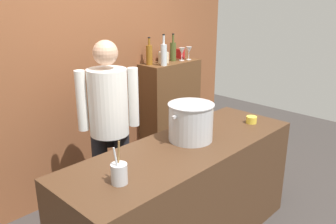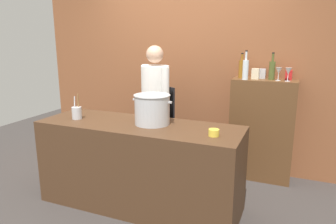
# 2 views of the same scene
# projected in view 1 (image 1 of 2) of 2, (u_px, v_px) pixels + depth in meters

# --- Properties ---
(brick_back_panel) EXTENTS (4.40, 0.10, 3.00)m
(brick_back_panel) POSITION_uv_depth(u_px,v_px,m) (79.00, 49.00, 3.43)
(brick_back_panel) COLOR brown
(brick_back_panel) RESTS_ON ground_plane
(prep_counter) EXTENTS (2.10, 0.70, 0.90)m
(prep_counter) POSITION_uv_depth(u_px,v_px,m) (184.00, 197.00, 2.84)
(prep_counter) COLOR #472D1C
(prep_counter) RESTS_ON ground_plane
(bar_cabinet) EXTENTS (0.76, 0.32, 1.26)m
(bar_cabinet) POSITION_uv_depth(u_px,v_px,m) (170.00, 113.00, 4.31)
(bar_cabinet) COLOR brown
(bar_cabinet) RESTS_ON ground_plane
(chef) EXTENTS (0.46, 0.41, 1.66)m
(chef) POSITION_uv_depth(u_px,v_px,m) (109.00, 120.00, 3.06)
(chef) COLOR black
(chef) RESTS_ON ground_plane
(stockpot_large) EXTENTS (0.42, 0.37, 0.30)m
(stockpot_large) POSITION_uv_depth(u_px,v_px,m) (191.00, 122.00, 2.78)
(stockpot_large) COLOR #B7BABF
(stockpot_large) RESTS_ON prep_counter
(utensil_crock) EXTENTS (0.10, 0.10, 0.27)m
(utensil_crock) POSITION_uv_depth(u_px,v_px,m) (119.00, 173.00, 2.15)
(utensil_crock) COLOR #B7BABF
(utensil_crock) RESTS_ON prep_counter
(butter_jar) EXTENTS (0.10, 0.10, 0.06)m
(butter_jar) POSITION_uv_depth(u_px,v_px,m) (251.00, 120.00, 3.18)
(butter_jar) COLOR yellow
(butter_jar) RESTS_ON prep_counter
(wine_bottle_amber) EXTENTS (0.07, 0.07, 0.31)m
(wine_bottle_amber) POSITION_uv_depth(u_px,v_px,m) (149.00, 54.00, 3.90)
(wine_bottle_amber) COLOR #8C5919
(wine_bottle_amber) RESTS_ON bar_cabinet
(wine_bottle_olive) EXTENTS (0.07, 0.07, 0.32)m
(wine_bottle_olive) POSITION_uv_depth(u_px,v_px,m) (173.00, 51.00, 4.14)
(wine_bottle_olive) COLOR #475123
(wine_bottle_olive) RESTS_ON bar_cabinet
(wine_bottle_clear) EXTENTS (0.07, 0.07, 0.34)m
(wine_bottle_clear) POSITION_uv_depth(u_px,v_px,m) (164.00, 54.00, 3.85)
(wine_bottle_clear) COLOR silver
(wine_bottle_clear) RESTS_ON bar_cabinet
(wine_glass_wide) EXTENTS (0.07, 0.07, 0.15)m
(wine_glass_wide) POSITION_uv_depth(u_px,v_px,m) (182.00, 52.00, 4.15)
(wine_glass_wide) COLOR silver
(wine_glass_wide) RESTS_ON bar_cabinet
(wine_glass_tall) EXTENTS (0.07, 0.07, 0.16)m
(wine_glass_tall) POSITION_uv_depth(u_px,v_px,m) (189.00, 51.00, 4.21)
(wine_glass_tall) COLOR silver
(wine_glass_tall) RESTS_ON bar_cabinet
(spice_tin_cream) EXTENTS (0.09, 0.09, 0.13)m
(spice_tin_cream) POSITION_uv_depth(u_px,v_px,m) (164.00, 58.00, 4.01)
(spice_tin_cream) COLOR beige
(spice_tin_cream) RESTS_ON bar_cabinet
(spice_tin_silver) EXTENTS (0.07, 0.07, 0.12)m
(spice_tin_silver) POSITION_uv_depth(u_px,v_px,m) (163.00, 56.00, 4.12)
(spice_tin_silver) COLOR #B2B2B7
(spice_tin_silver) RESTS_ON bar_cabinet
(spice_tin_red) EXTENTS (0.08, 0.08, 0.12)m
(spice_tin_red) POSITION_uv_depth(u_px,v_px,m) (181.00, 54.00, 4.32)
(spice_tin_red) COLOR red
(spice_tin_red) RESTS_ON bar_cabinet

